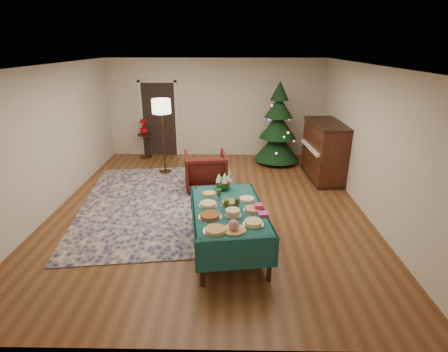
{
  "coord_description": "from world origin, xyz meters",
  "views": [
    {
      "loc": [
        0.4,
        -6.31,
        3.06
      ],
      "look_at": [
        0.31,
        -0.7,
        0.92
      ],
      "focal_mm": 28.0,
      "sensor_mm": 36.0,
      "label": 1
    }
  ],
  "objects_px": {
    "potted_plant": "(144,130)",
    "christmas_tree": "(278,127)",
    "gift_box": "(258,207)",
    "piano": "(325,152)",
    "armchair": "(205,169)",
    "buffet_table": "(228,216)",
    "floor_lamp": "(162,111)",
    "side_table": "(145,146)"
  },
  "relations": [
    {
      "from": "potted_plant",
      "to": "christmas_tree",
      "type": "bearing_deg",
      "value": -6.52
    },
    {
      "from": "gift_box",
      "to": "piano",
      "type": "relative_size",
      "value": 0.07
    },
    {
      "from": "piano",
      "to": "armchair",
      "type": "bearing_deg",
      "value": -165.96
    },
    {
      "from": "gift_box",
      "to": "piano",
      "type": "height_order",
      "value": "piano"
    },
    {
      "from": "buffet_table",
      "to": "piano",
      "type": "height_order",
      "value": "piano"
    },
    {
      "from": "potted_plant",
      "to": "christmas_tree",
      "type": "xyz_separation_m",
      "value": [
        3.67,
        -0.42,
        0.18
      ]
    },
    {
      "from": "armchair",
      "to": "floor_lamp",
      "type": "distance_m",
      "value": 1.84
    },
    {
      "from": "buffet_table",
      "to": "side_table",
      "type": "distance_m",
      "value": 5.32
    },
    {
      "from": "armchair",
      "to": "potted_plant",
      "type": "bearing_deg",
      "value": -58.65
    },
    {
      "from": "christmas_tree",
      "to": "buffet_table",
      "type": "bearing_deg",
      "value": -106.55
    },
    {
      "from": "side_table",
      "to": "buffet_table",
      "type": "bearing_deg",
      "value": -63.31
    },
    {
      "from": "side_table",
      "to": "potted_plant",
      "type": "bearing_deg",
      "value": 180.0
    },
    {
      "from": "side_table",
      "to": "christmas_tree",
      "type": "relative_size",
      "value": 0.31
    },
    {
      "from": "potted_plant",
      "to": "piano",
      "type": "distance_m",
      "value": 4.91
    },
    {
      "from": "side_table",
      "to": "piano",
      "type": "xyz_separation_m",
      "value": [
        4.65,
        -1.56,
        0.34
      ]
    },
    {
      "from": "floor_lamp",
      "to": "piano",
      "type": "xyz_separation_m",
      "value": [
        3.86,
        -0.3,
        -0.89
      ]
    },
    {
      "from": "buffet_table",
      "to": "christmas_tree",
      "type": "relative_size",
      "value": 0.92
    },
    {
      "from": "potted_plant",
      "to": "piano",
      "type": "xyz_separation_m",
      "value": [
        4.65,
        -1.56,
        -0.13
      ]
    },
    {
      "from": "side_table",
      "to": "christmas_tree",
      "type": "bearing_deg",
      "value": -6.52
    },
    {
      "from": "piano",
      "to": "gift_box",
      "type": "bearing_deg",
      "value": -119.14
    },
    {
      "from": "armchair",
      "to": "side_table",
      "type": "xyz_separation_m",
      "value": [
        -1.87,
        2.26,
        -0.13
      ]
    },
    {
      "from": "side_table",
      "to": "piano",
      "type": "height_order",
      "value": "piano"
    },
    {
      "from": "gift_box",
      "to": "potted_plant",
      "type": "xyz_separation_m",
      "value": [
        -2.84,
        4.81,
        0.02
      ]
    },
    {
      "from": "buffet_table",
      "to": "gift_box",
      "type": "relative_size",
      "value": 17.19
    },
    {
      "from": "gift_box",
      "to": "potted_plant",
      "type": "height_order",
      "value": "potted_plant"
    },
    {
      "from": "buffet_table",
      "to": "floor_lamp",
      "type": "xyz_separation_m",
      "value": [
        -1.6,
        3.48,
        0.98
      ]
    },
    {
      "from": "potted_plant",
      "to": "piano",
      "type": "relative_size",
      "value": 0.27
    },
    {
      "from": "piano",
      "to": "side_table",
      "type": "bearing_deg",
      "value": 161.4
    },
    {
      "from": "buffet_table",
      "to": "armchair",
      "type": "bearing_deg",
      "value": 101.73
    },
    {
      "from": "buffet_table",
      "to": "side_table",
      "type": "relative_size",
      "value": 2.96
    },
    {
      "from": "armchair",
      "to": "side_table",
      "type": "relative_size",
      "value": 1.36
    },
    {
      "from": "christmas_tree",
      "to": "armchair",
      "type": "bearing_deg",
      "value": -134.44
    },
    {
      "from": "gift_box",
      "to": "floor_lamp",
      "type": "distance_m",
      "value": 4.17
    },
    {
      "from": "buffet_table",
      "to": "gift_box",
      "type": "distance_m",
      "value": 0.49
    },
    {
      "from": "side_table",
      "to": "armchair",
      "type": "bearing_deg",
      "value": -50.38
    },
    {
      "from": "buffet_table",
      "to": "christmas_tree",
      "type": "height_order",
      "value": "christmas_tree"
    },
    {
      "from": "gift_box",
      "to": "piano",
      "type": "bearing_deg",
      "value": 60.86
    },
    {
      "from": "buffet_table",
      "to": "piano",
      "type": "distance_m",
      "value": 3.91
    },
    {
      "from": "gift_box",
      "to": "christmas_tree",
      "type": "xyz_separation_m",
      "value": [
        0.84,
        4.39,
        0.21
      ]
    },
    {
      "from": "gift_box",
      "to": "floor_lamp",
      "type": "height_order",
      "value": "floor_lamp"
    },
    {
      "from": "floor_lamp",
      "to": "buffet_table",
      "type": "bearing_deg",
      "value": -65.28
    },
    {
      "from": "gift_box",
      "to": "piano",
      "type": "distance_m",
      "value": 3.72
    }
  ]
}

